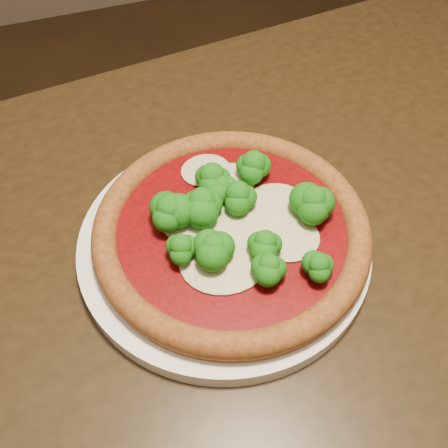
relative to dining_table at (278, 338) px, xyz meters
name	(u,v)px	position (x,y,z in m)	size (l,w,h in m)	color
dining_table	(278,338)	(0.00, 0.00, 0.00)	(1.18, 0.98, 0.75)	black
plate	(224,243)	(-0.04, 0.07, 0.11)	(0.30, 0.30, 0.02)	white
pizza	(232,225)	(-0.03, 0.07, 0.13)	(0.28, 0.28, 0.06)	brown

